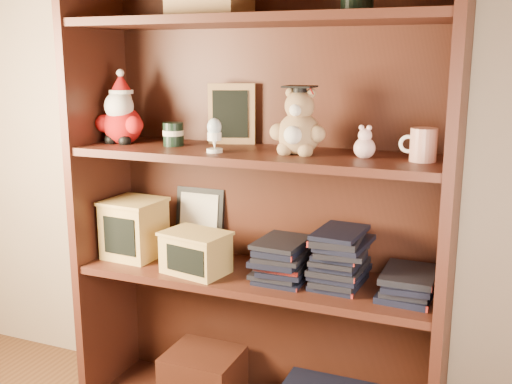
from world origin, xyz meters
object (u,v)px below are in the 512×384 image
grad_teddy_bear (298,128)px  treats_box (134,228)px  teacher_mug (423,145)px  bookcase (261,201)px

grad_teddy_bear → treats_box: bearing=179.5°
teacher_mug → treats_box: 1.02m
bookcase → grad_teddy_bear: (0.14, -0.06, 0.25)m
bookcase → grad_teddy_bear: size_ratio=7.70×
teacher_mug → bookcase: bearing=174.2°
teacher_mug → treats_box: size_ratio=0.52×
bookcase → grad_teddy_bear: bookcase is taller
bookcase → treats_box: bearing=-173.6°
grad_teddy_bear → teacher_mug: 0.36m
treats_box → bookcase: bearing=6.4°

